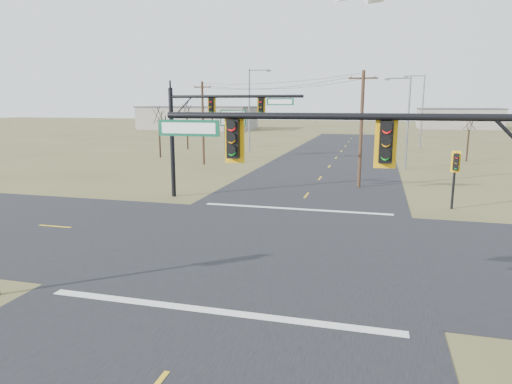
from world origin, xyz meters
TOP-DOWN VIEW (x-y plane):
  - ground at (0.00, 0.00)m, footprint 320.00×320.00m
  - road_ew at (0.00, 0.00)m, footprint 160.00×14.00m
  - road_ns at (0.00, 0.00)m, footprint 14.00×160.00m
  - stop_bar_near at (0.00, -7.50)m, footprint 12.00×0.40m
  - stop_bar_far at (0.00, 7.50)m, footprint 12.00×0.40m
  - mast_arm_near at (5.27, -8.59)m, footprint 10.34×0.43m
  - mast_arm_far at (-6.42, 9.33)m, footprint 9.49×0.58m
  - pedestal_signal_ne at (9.62, 10.07)m, footprint 0.64×0.54m
  - utility_pole_near at (3.54, 16.35)m, footprint 2.23×0.30m
  - utility_pole_far at (-13.54, 26.20)m, footprint 2.13×0.68m
  - highway_sign at (-12.25, 32.91)m, footprint 2.93×1.22m
  - streetlight_a at (7.47, 27.98)m, footprint 2.57×0.24m
  - streetlight_b at (10.65, 50.60)m, footprint 2.97×0.30m
  - streetlight_c at (-12.11, 40.51)m, footprint 3.13×0.50m
  - bare_tree_a at (-21.13, 30.89)m, footprint 3.24×3.24m
  - bare_tree_b at (-21.83, 41.04)m, footprint 3.66×3.66m
  - bare_tree_c at (14.88, 36.52)m, footprint 2.64×2.64m
  - warehouse_left at (-40.00, 90.00)m, footprint 28.00×14.00m
  - warehouse_mid at (25.00, 110.00)m, footprint 20.00×12.00m

SIDE VIEW (x-z plane):
  - ground at x=0.00m, z-range 0.00..0.00m
  - road_ew at x=0.00m, z-range 0.00..0.02m
  - road_ns at x=0.00m, z-range 0.00..0.02m
  - stop_bar_near at x=0.00m, z-range 0.03..0.03m
  - stop_bar_far at x=0.00m, z-range 0.03..0.03m
  - warehouse_mid at x=25.00m, z-range 0.00..5.00m
  - warehouse_left at x=-40.00m, z-range 0.00..5.50m
  - pedestal_signal_ne at x=9.62m, z-range 0.91..4.66m
  - highway_sign at x=-12.25m, z-range 1.23..7.09m
  - bare_tree_c at x=14.88m, z-range 1.65..7.46m
  - utility_pole_far at x=-13.54m, z-range 0.19..9.10m
  - utility_pole_near at x=3.54m, z-range 0.19..9.30m
  - mast_arm_near at x=5.27m, z-range 1.59..8.51m
  - streetlight_a at x=7.47m, z-range 0.57..9.82m
  - bare_tree_a at x=-21.13m, z-range 1.92..8.53m
  - mast_arm_far at x=-6.42m, z-range 1.67..9.36m
  - bare_tree_b at x=-21.83m, z-range 2.17..9.42m
  - streetlight_b at x=10.65m, z-range 0.66..11.33m
  - streetlight_c at x=-12.11m, z-range 0.69..11.86m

